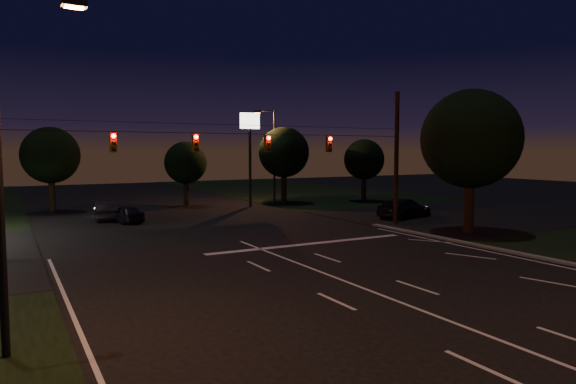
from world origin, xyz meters
TOP-DOWN VIEW (x-y plane):
  - ground at (0.00, 0.00)m, footprint 140.00×140.00m
  - cross_street_right at (20.00, 16.00)m, footprint 20.00×16.00m
  - stop_bar at (3.00, 11.50)m, footprint 12.00×0.50m
  - utility_pole_right at (12.00, 15.00)m, footprint 0.30×0.30m
  - signal_span at (-0.00, 14.96)m, footprint 24.00×0.40m
  - pole_sign_right at (8.00, 30.00)m, footprint 1.80×0.30m
  - street_light_left at (-11.24, 2.00)m, footprint 2.20×0.35m
  - street_light_right_far at (11.24, 32.00)m, footprint 2.20×0.35m
  - tree_right_near at (13.53, 10.17)m, footprint 6.00×6.00m
  - tree_far_b at (-7.98, 34.13)m, footprint 4.60×4.60m
  - tree_far_c at (3.02, 33.10)m, footprint 3.80×3.80m
  - tree_far_d at (12.02, 31.13)m, footprint 4.80×4.80m
  - tree_far_e at (20.02, 29.11)m, footprint 4.00×4.00m
  - car_oncoming_a at (-4.01, 24.87)m, footprint 2.25×3.83m
  - car_oncoming_b at (-5.02, 26.87)m, footprint 1.81×4.09m
  - car_cross at (14.81, 17.24)m, footprint 5.44×3.26m

SIDE VIEW (x-z plane):
  - ground at x=0.00m, z-range 0.00..0.00m
  - cross_street_right at x=20.00m, z-range -0.01..0.01m
  - utility_pole_right at x=12.00m, z-range -4.50..4.50m
  - stop_bar at x=3.00m, z-range 0.00..0.01m
  - car_oncoming_a at x=-4.01m, z-range 0.00..1.23m
  - car_oncoming_b at x=-5.02m, z-range 0.00..1.31m
  - car_cross at x=14.81m, z-range 0.00..1.48m
  - tree_far_c at x=3.02m, z-range 0.97..6.83m
  - tree_far_e at x=20.02m, z-range 1.03..7.20m
  - tree_far_b at x=-7.98m, z-range 1.12..8.10m
  - tree_far_d at x=12.02m, z-range 1.18..8.47m
  - street_light_left at x=-11.24m, z-range 0.74..9.74m
  - street_light_right_far at x=11.24m, z-range 0.74..9.74m
  - signal_span at x=0.00m, z-range 4.72..6.28m
  - tree_right_near at x=13.53m, z-range 1.30..10.06m
  - pole_sign_right at x=8.00m, z-range 2.04..10.44m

